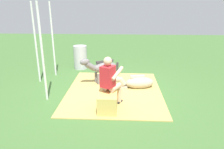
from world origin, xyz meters
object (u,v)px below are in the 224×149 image
object	(u,v)px
person_seated	(110,80)
water_barrel	(80,57)
pony_standing	(102,67)
tent_pole_mid	(36,44)
pony_lying	(136,83)
tent_pole_left	(42,54)
hay_bale	(108,101)
tent_pole_right	(53,40)

from	to	relation	value
person_seated	water_barrel	bearing A→B (deg)	23.17
pony_standing	tent_pole_mid	size ratio (longest dim) A/B	0.47
pony_lying	tent_pole_left	bearing A→B (deg)	110.17
hay_bale	tent_pole_right	xyz separation A→B (m)	(2.52, 2.10, 1.06)
hay_bale	pony_lying	distance (m)	1.62
pony_standing	water_barrel	bearing A→B (deg)	33.05
pony_standing	pony_lying	world-z (taller)	pony_standing
hay_bale	tent_pole_mid	xyz separation A→B (m)	(1.84, 2.43, 1.06)
pony_lying	water_barrel	size ratio (longest dim) A/B	1.47
tent_pole_left	tent_pole_right	bearing A→B (deg)	10.74
pony_standing	pony_lying	size ratio (longest dim) A/B	0.89
hay_bale	pony_standing	xyz separation A→B (m)	(1.81, 0.30, 0.31)
hay_bale	person_seated	size ratio (longest dim) A/B	0.58
person_seated	pony_standing	world-z (taller)	person_seated
tent_pole_right	person_seated	bearing A→B (deg)	-137.78
person_seated	pony_lying	xyz separation A→B (m)	(1.26, -0.74, -0.55)
water_barrel	tent_pole_right	xyz separation A→B (m)	(-0.88, 0.76, 0.83)
person_seated	tent_pole_left	world-z (taller)	tent_pole_left
water_barrel	tent_pole_mid	size ratio (longest dim) A/B	0.36
person_seated	hay_bale	bearing A→B (deg)	160.73
hay_bale	tent_pole_left	world-z (taller)	tent_pole_left
tent_pole_right	tent_pole_mid	size ratio (longest dim) A/B	1.00
pony_standing	tent_pole_mid	world-z (taller)	tent_pole_mid
water_barrel	tent_pole_mid	world-z (taller)	tent_pole_mid
hay_bale	tent_pole_left	xyz separation A→B (m)	(0.49, 1.71, 1.06)
pony_standing	tent_pole_right	world-z (taller)	tent_pole_right
pony_lying	tent_pole_left	world-z (taller)	tent_pole_left
person_seated	tent_pole_right	world-z (taller)	tent_pole_right
water_barrel	tent_pole_right	size ratio (longest dim) A/B	0.36
person_seated	pony_standing	distance (m)	1.71
tent_pole_left	tent_pole_mid	world-z (taller)	same
pony_lying	water_barrel	xyz separation A→B (m)	(1.99, 2.13, 0.27)
tent_pole_left	tent_pole_mid	size ratio (longest dim) A/B	1.00
pony_standing	water_barrel	world-z (taller)	water_barrel
pony_lying	tent_pole_mid	size ratio (longest dim) A/B	0.53
tent_pole_left	tent_pole_mid	distance (m)	1.53
person_seated	pony_standing	bearing A→B (deg)	12.12
pony_lying	tent_pole_right	xyz separation A→B (m)	(1.11, 2.89, 1.10)
tent_pole_right	tent_pole_mid	xyz separation A→B (m)	(-0.68, 0.33, 0.00)
pony_standing	tent_pole_right	bearing A→B (deg)	68.36
hay_bale	water_barrel	distance (m)	3.66
tent_pole_left	tent_pole_mid	bearing A→B (deg)	27.96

